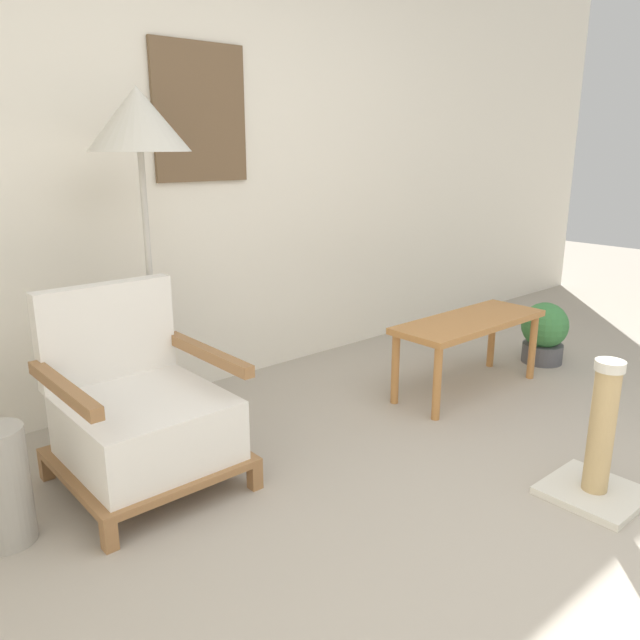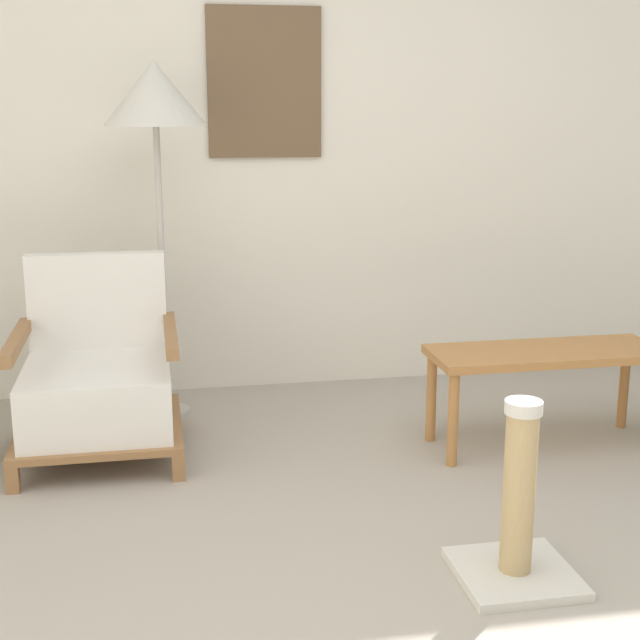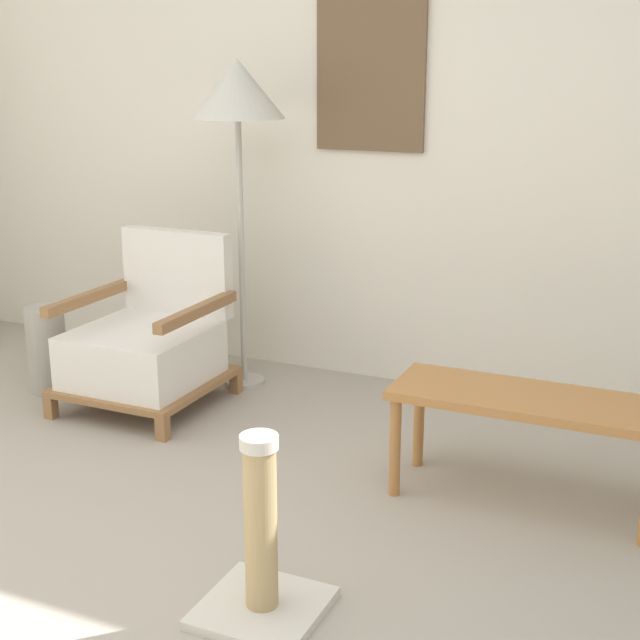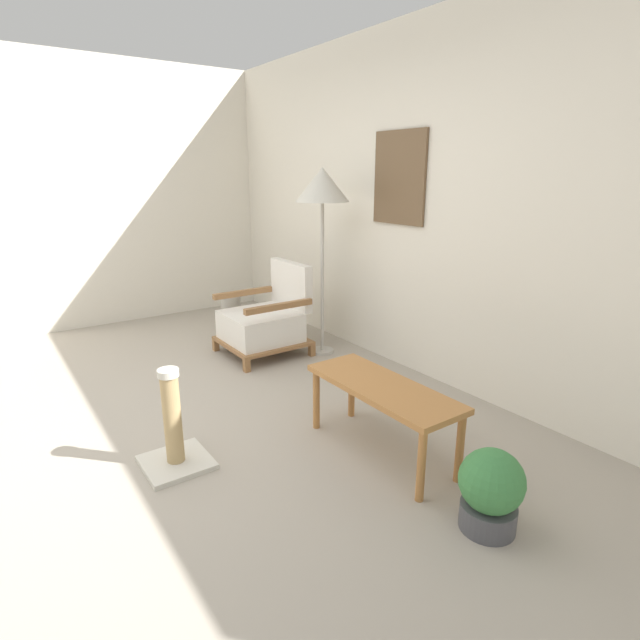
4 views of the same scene
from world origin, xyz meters
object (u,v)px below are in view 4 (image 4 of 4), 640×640
Objects in this scene: coffee_table at (382,394)px; vase at (231,317)px; scratching_post at (174,435)px; floor_lamp at (322,190)px; potted_plant at (491,490)px; armchair at (265,321)px.

vase reaches higher than coffee_table.
scratching_post is at bearing -118.26° from coffee_table.
floor_lamp is 4.07× the size of potted_plant.
armchair is 0.82× the size of coffee_table.
floor_lamp reaches higher than scratching_post.
floor_lamp is at bearing 162.72° from potted_plant.
armchair is at bearing 171.58° from coffee_table.
armchair reaches higher than coffee_table.
potted_plant is (2.66, -0.31, -0.10)m from armchair.
vase is 2.26m from scratching_post.
coffee_table is 2.46m from vase.
vase is at bearing -172.78° from armchair.
vase is (-0.57, -0.07, -0.08)m from armchair.
potted_plant is (0.78, -0.04, -0.17)m from coffee_table.
floor_lamp is 2.05m from coffee_table.
armchair reaches higher than potted_plant.
potted_plant is 0.69× the size of scratching_post.
coffee_table is (1.88, -0.28, 0.07)m from armchair.
scratching_post reaches higher than vase.
potted_plant is at bearing -6.71° from armchair.
armchair is 2.02× the size of potted_plant.
vase is 0.76× the size of scratching_post.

